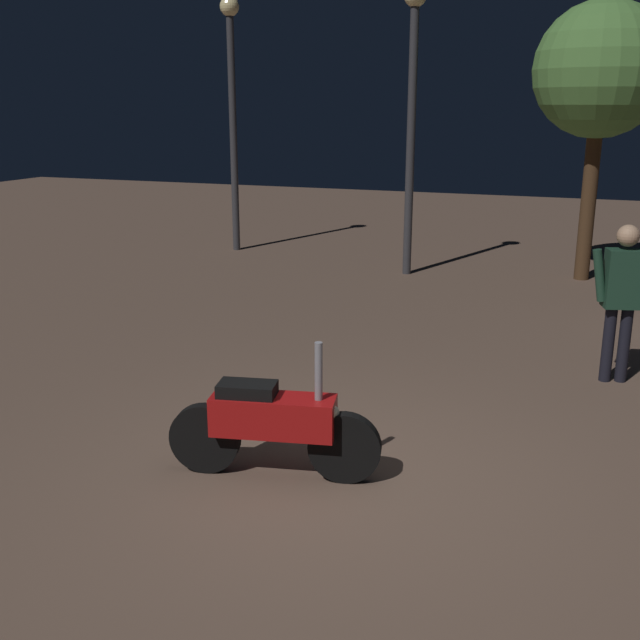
% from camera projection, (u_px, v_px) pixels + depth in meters
% --- Properties ---
extents(ground_plane, '(40.00, 40.00, 0.00)m').
position_uv_depth(ground_plane, '(350.00, 483.00, 5.78)').
color(ground_plane, brown).
extents(motorcycle_red_foreground, '(1.64, 0.49, 1.11)m').
position_uv_depth(motorcycle_red_foreground, '(273.00, 424.00, 5.78)').
color(motorcycle_red_foreground, black).
rests_on(motorcycle_red_foreground, ground_plane).
extents(person_rider_beside, '(0.66, 0.33, 1.65)m').
position_uv_depth(person_rider_beside, '(622.00, 290.00, 7.67)').
color(person_rider_beside, black).
rests_on(person_rider_beside, ground_plane).
extents(streetlamp_near, '(0.36, 0.36, 4.62)m').
position_uv_depth(streetlamp_near, '(412.00, 94.00, 12.18)').
color(streetlamp_near, '#38383D').
rests_on(streetlamp_near, ground_plane).
extents(streetlamp_far, '(0.36, 0.36, 4.72)m').
position_uv_depth(streetlamp_far, '(232.00, 92.00, 14.33)').
color(streetlamp_far, '#38383D').
rests_on(streetlamp_far, ground_plane).
extents(tree_left_bg, '(2.09, 2.09, 4.36)m').
position_uv_depth(tree_left_bg, '(601.00, 72.00, 11.69)').
color(tree_left_bg, '#4C331E').
rests_on(tree_left_bg, ground_plane).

